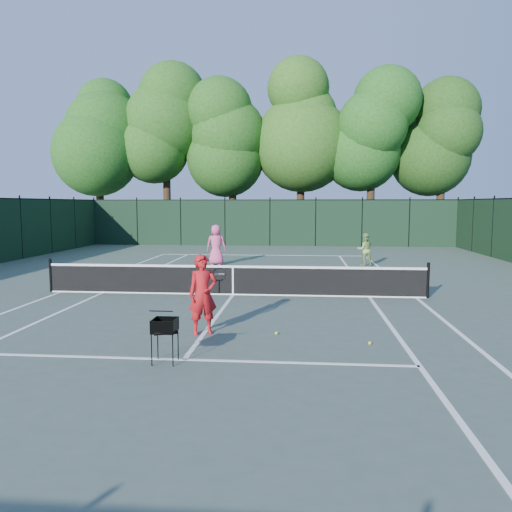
# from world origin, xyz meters

# --- Properties ---
(ground) EXTENTS (90.00, 90.00, 0.00)m
(ground) POSITION_xyz_m (0.00, 0.00, 0.00)
(ground) COLOR #425046
(ground) RESTS_ON ground
(sideline_doubles_left) EXTENTS (0.10, 23.77, 0.01)m
(sideline_doubles_left) POSITION_xyz_m (-5.49, 0.00, 0.00)
(sideline_doubles_left) COLOR white
(sideline_doubles_left) RESTS_ON ground
(sideline_doubles_right) EXTENTS (0.10, 23.77, 0.01)m
(sideline_doubles_right) POSITION_xyz_m (5.49, 0.00, 0.00)
(sideline_doubles_right) COLOR white
(sideline_doubles_right) RESTS_ON ground
(sideline_singles_left) EXTENTS (0.10, 23.77, 0.01)m
(sideline_singles_left) POSITION_xyz_m (-4.12, 0.00, 0.00)
(sideline_singles_left) COLOR white
(sideline_singles_left) RESTS_ON ground
(sideline_singles_right) EXTENTS (0.10, 23.77, 0.01)m
(sideline_singles_right) POSITION_xyz_m (4.12, 0.00, 0.00)
(sideline_singles_right) COLOR white
(sideline_singles_right) RESTS_ON ground
(baseline_far) EXTENTS (10.97, 0.10, 0.01)m
(baseline_far) POSITION_xyz_m (0.00, 11.88, 0.00)
(baseline_far) COLOR white
(baseline_far) RESTS_ON ground
(service_line_near) EXTENTS (8.23, 0.10, 0.01)m
(service_line_near) POSITION_xyz_m (0.00, -6.40, 0.00)
(service_line_near) COLOR white
(service_line_near) RESTS_ON ground
(service_line_far) EXTENTS (8.23, 0.10, 0.01)m
(service_line_far) POSITION_xyz_m (0.00, 6.40, 0.00)
(service_line_far) COLOR white
(service_line_far) RESTS_ON ground
(center_service_line) EXTENTS (0.10, 12.80, 0.01)m
(center_service_line) POSITION_xyz_m (0.00, 0.00, 0.00)
(center_service_line) COLOR white
(center_service_line) RESTS_ON ground
(tennis_net) EXTENTS (11.69, 0.09, 1.06)m
(tennis_net) POSITION_xyz_m (0.00, 0.00, 0.48)
(tennis_net) COLOR black
(tennis_net) RESTS_ON ground
(fence_far) EXTENTS (24.00, 0.05, 3.00)m
(fence_far) POSITION_xyz_m (0.00, 18.00, 1.50)
(fence_far) COLOR black
(fence_far) RESTS_ON ground
(tree_0) EXTENTS (6.40, 6.40, 13.14)m
(tree_0) POSITION_xyz_m (-13.00, 21.50, 8.16)
(tree_0) COLOR black
(tree_0) RESTS_ON ground
(tree_1) EXTENTS (6.80, 6.80, 13.98)m
(tree_1) POSITION_xyz_m (-8.00, 22.00, 8.69)
(tree_1) COLOR black
(tree_1) RESTS_ON ground
(tree_2) EXTENTS (6.00, 6.00, 12.40)m
(tree_2) POSITION_xyz_m (-3.00, 21.80, 7.73)
(tree_2) COLOR black
(tree_2) RESTS_ON ground
(tree_3) EXTENTS (7.00, 7.00, 14.45)m
(tree_3) POSITION_xyz_m (2.00, 22.30, 9.01)
(tree_3) COLOR black
(tree_3) RESTS_ON ground
(tree_4) EXTENTS (6.20, 6.20, 12.97)m
(tree_4) POSITION_xyz_m (7.00, 21.60, 8.14)
(tree_4) COLOR black
(tree_4) RESTS_ON ground
(tree_5) EXTENTS (5.80, 5.80, 12.23)m
(tree_5) POSITION_xyz_m (12.00, 22.10, 7.71)
(tree_5) COLOR black
(tree_5) RESTS_ON ground
(coach) EXTENTS (0.79, 0.87, 1.71)m
(coach) POSITION_xyz_m (-0.01, -4.59, 0.86)
(coach) COLOR red
(coach) RESTS_ON ground
(player_pink) EXTENTS (0.90, 0.59, 1.84)m
(player_pink) POSITION_xyz_m (-1.79, 7.44, 0.92)
(player_pink) COLOR #DC4D84
(player_pink) RESTS_ON ground
(player_green) EXTENTS (0.80, 0.67, 1.47)m
(player_green) POSITION_xyz_m (4.91, 7.65, 0.73)
(player_green) COLOR #82AA55
(player_green) RESTS_ON ground
(ball_hopper) EXTENTS (0.54, 0.54, 0.79)m
(ball_hopper) POSITION_xyz_m (-0.29, -6.59, 0.66)
(ball_hopper) COLOR black
(ball_hopper) RESTS_ON ground
(loose_ball_near_cart) EXTENTS (0.07, 0.07, 0.07)m
(loose_ball_near_cart) POSITION_xyz_m (3.44, -5.13, 0.03)
(loose_ball_near_cart) COLOR gold
(loose_ball_near_cart) RESTS_ON ground
(loose_ball_midcourt) EXTENTS (0.07, 0.07, 0.07)m
(loose_ball_midcourt) POSITION_xyz_m (1.56, -4.54, 0.03)
(loose_ball_midcourt) COLOR #B8D62B
(loose_ball_midcourt) RESTS_ON ground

